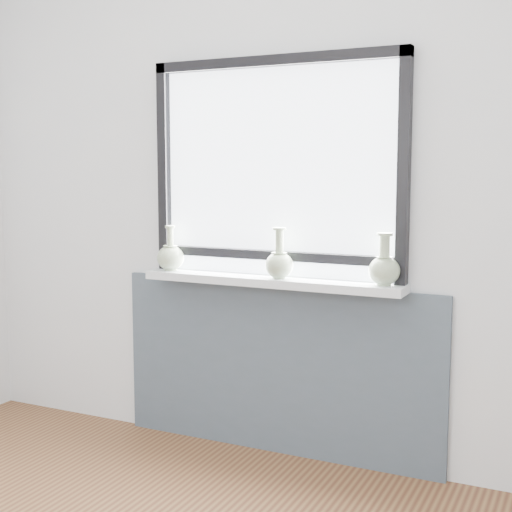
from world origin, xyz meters
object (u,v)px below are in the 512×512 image
at_px(vase_a, 171,256).
at_px(vase_b, 279,263).
at_px(windowsill, 270,281).
at_px(vase_c, 384,268).

relative_size(vase_a, vase_b, 0.95).
bearing_deg(vase_a, windowsill, 0.87).
relative_size(windowsill, vase_b, 5.42).
bearing_deg(vase_b, vase_c, 2.15).
height_order(vase_b, vase_c, vase_b).
relative_size(windowsill, vase_c, 5.60).
bearing_deg(vase_b, windowsill, 159.09).
height_order(vase_a, vase_c, vase_c).
bearing_deg(vase_b, vase_a, 178.82).
bearing_deg(windowsill, vase_c, -0.24).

